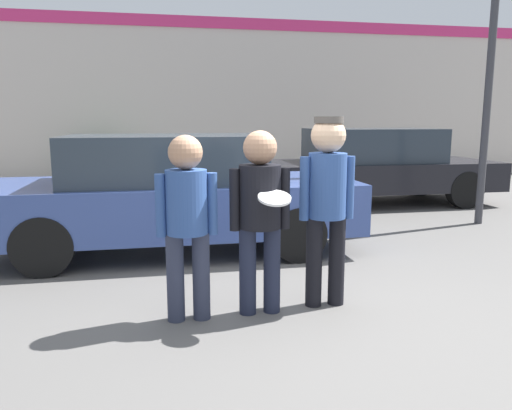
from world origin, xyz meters
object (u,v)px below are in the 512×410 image
at_px(person_middle_with_frisbee, 260,207).
at_px(shrub, 97,164).
at_px(person_left, 187,214).
at_px(person_right, 327,194).
at_px(parked_car_near, 171,194).
at_px(parked_car_far, 374,166).

bearing_deg(person_middle_with_frisbee, shrub, 104.47).
bearing_deg(person_left, person_right, 4.72).
bearing_deg(person_right, parked_car_near, 120.88).
bearing_deg(parked_car_far, person_right, -118.57).
relative_size(person_left, person_middle_with_frisbee, 0.98).
distance_m(parked_car_near, parked_car_far, 5.11).
height_order(person_left, person_middle_with_frisbee, person_middle_with_frisbee).
distance_m(person_middle_with_frisbee, person_right, 0.64).
xyz_separation_m(person_right, parked_car_near, (-1.33, 2.23, -0.29)).
distance_m(person_left, shrub, 9.37).
xyz_separation_m(person_left, person_right, (1.27, 0.10, 0.12)).
bearing_deg(parked_car_far, shrub, 146.18).
xyz_separation_m(person_middle_with_frisbee, person_right, (0.63, 0.07, 0.09)).
bearing_deg(person_left, parked_car_far, 52.30).
relative_size(person_right, parked_car_far, 0.36).
bearing_deg(parked_car_near, person_middle_with_frisbee, -73.09).
xyz_separation_m(person_middle_with_frisbee, parked_car_near, (-0.70, 2.30, -0.20)).
height_order(person_left, parked_car_near, person_left).
bearing_deg(parked_car_far, parked_car_near, -144.49).
xyz_separation_m(person_left, person_middle_with_frisbee, (0.63, 0.03, 0.03)).
distance_m(person_left, person_right, 1.28).
bearing_deg(shrub, parked_car_far, -33.82).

